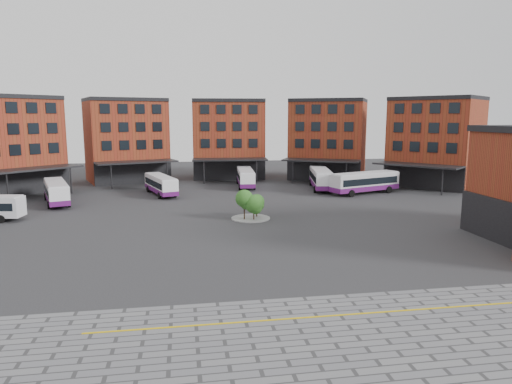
{
  "coord_description": "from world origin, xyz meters",
  "views": [
    {
      "loc": [
        -5.45,
        -37.89,
        11.45
      ],
      "look_at": [
        1.71,
        6.39,
        4.0
      ],
      "focal_mm": 32.0,
      "sensor_mm": 36.0,
      "label": 1
    }
  ],
  "objects": [
    {
      "name": "ground",
      "position": [
        0.0,
        0.0,
        0.0
      ],
      "size": [
        160.0,
        160.0,
        0.0
      ],
      "primitive_type": "plane",
      "color": "#28282B",
      "rests_on": "ground"
    },
    {
      "name": "yellow_line",
      "position": [
        2.0,
        -14.0,
        0.03
      ],
      "size": [
        26.0,
        0.15,
        0.02
      ],
      "primitive_type": "cube",
      "color": "gold",
      "rests_on": "paving_zone"
    },
    {
      "name": "main_building",
      "position": [
        -4.77,
        38.25,
        7.23
      ],
      "size": [
        94.14,
        42.48,
        14.6
      ],
      "color": "maroon",
      "rests_on": "ground"
    },
    {
      "name": "tree_island",
      "position": [
        2.05,
        11.54,
        1.82
      ],
      "size": [
        4.4,
        4.4,
        3.45
      ],
      "color": "gray",
      "rests_on": "ground"
    },
    {
      "name": "bus_b",
      "position": [
        -22.08,
        25.09,
        1.61
      ],
      "size": [
        5.66,
        10.76,
        2.97
      ],
      "rotation": [
        0.0,
        0.0,
        0.32
      ],
      "color": "white",
      "rests_on": "ground"
    },
    {
      "name": "bus_c",
      "position": [
        -8.72,
        30.07,
        1.53
      ],
      "size": [
        5.32,
        10.27,
        2.83
      ],
      "rotation": [
        0.0,
        0.0,
        0.32
      ],
      "color": "white",
      "rests_on": "ground"
    },
    {
      "name": "bus_d",
      "position": [
        4.71,
        35.75,
        1.57
      ],
      "size": [
        3.11,
        10.45,
        2.9
      ],
      "rotation": [
        0.0,
        0.0,
        -0.07
      ],
      "color": "white",
      "rests_on": "ground"
    },
    {
      "name": "bus_e",
      "position": [
        16.23,
        31.52,
        1.73
      ],
      "size": [
        4.65,
        11.6,
        3.19
      ],
      "rotation": [
        0.0,
        0.0,
        -0.19
      ],
      "color": "white",
      "rests_on": "ground"
    },
    {
      "name": "bus_f",
      "position": [
        21.42,
        26.08,
        1.74
      ],
      "size": [
        11.62,
        6.27,
        3.21
      ],
      "rotation": [
        0.0,
        0.0,
        -1.23
      ],
      "color": "silver",
      "rests_on": "ground"
    }
  ]
}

